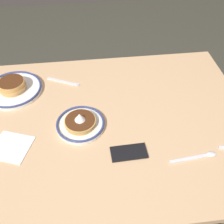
# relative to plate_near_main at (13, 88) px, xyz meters

# --- Properties ---
(ground_plane) EXTENTS (6.00, 6.00, 0.00)m
(ground_plane) POSITION_rel_plate_near_main_xyz_m (-0.39, 0.25, -0.76)
(ground_plane) COLOR #39382E
(dining_table) EXTENTS (1.40, 0.96, 0.74)m
(dining_table) POSITION_rel_plate_near_main_xyz_m (-0.39, 0.25, -0.12)
(dining_table) COLOR tan
(dining_table) RESTS_ON ground_plane
(plate_near_main) EXTENTS (0.28, 0.28, 0.06)m
(plate_near_main) POSITION_rel_plate_near_main_xyz_m (0.00, 0.00, 0.00)
(plate_near_main) COLOR white
(plate_near_main) RESTS_ON dining_table
(plate_center_pancakes) EXTENTS (0.21, 0.21, 0.08)m
(plate_center_pancakes) POSITION_rel_plate_near_main_xyz_m (-0.32, 0.27, -0.00)
(plate_center_pancakes) COLOR silver
(plate_center_pancakes) RESTS_ON dining_table
(cell_phone) EXTENTS (0.15, 0.08, 0.01)m
(cell_phone) POSITION_rel_plate_near_main_xyz_m (-0.51, 0.44, -0.02)
(cell_phone) COLOR black
(cell_phone) RESTS_ON dining_table
(paper_napkin) EXTENTS (0.19, 0.18, 0.00)m
(paper_napkin) POSITION_rel_plate_near_main_xyz_m (-0.04, 0.35, -0.02)
(paper_napkin) COLOR white
(paper_napkin) RESTS_ON dining_table
(fork_near) EXTENTS (0.17, 0.09, 0.01)m
(fork_near) POSITION_rel_plate_near_main_xyz_m (-0.24, -0.04, -0.02)
(fork_near) COLOR silver
(fork_near) RESTS_ON dining_table
(tea_spoon) EXTENTS (0.19, 0.04, 0.01)m
(tea_spoon) POSITION_rel_plate_near_main_xyz_m (-0.78, 0.49, -0.02)
(tea_spoon) COLOR silver
(tea_spoon) RESTS_ON dining_table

